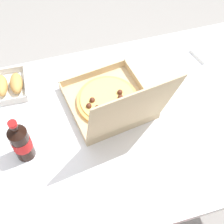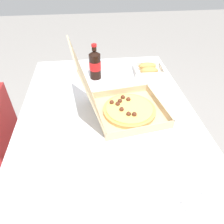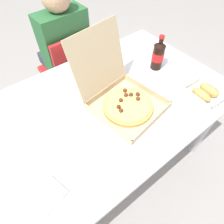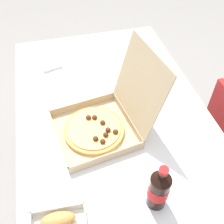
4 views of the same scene
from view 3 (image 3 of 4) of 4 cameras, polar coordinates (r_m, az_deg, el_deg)
ground_plane at (r=1.71m, az=-1.78°, el=-14.30°), size 10.00×10.00×0.00m
dining_table at (r=1.13m, az=-2.61°, el=0.15°), size 1.47×0.91×0.75m
chair at (r=1.76m, az=-12.07°, el=12.19°), size 0.42×0.42×0.83m
diner_person at (r=1.69m, az=-14.37°, el=18.54°), size 0.37×0.41×1.15m
pizza_box_open at (r=1.04m, az=3.09°, el=4.33°), size 0.39×0.47×0.37m
bread_side_box at (r=1.21m, az=25.79°, el=5.08°), size 0.16×0.20×0.06m
cola_bottle at (r=1.29m, az=13.47°, el=16.04°), size 0.07×0.07×0.22m
paper_menu at (r=1.13m, az=-15.30°, el=3.68°), size 0.23×0.17×0.00m
napkin_pile at (r=0.86m, az=-18.33°, el=-22.19°), size 0.13×0.13×0.02m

